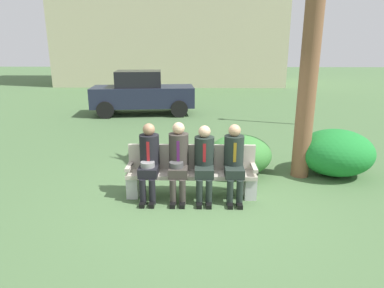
{
  "coord_description": "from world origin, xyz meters",
  "views": [
    {
      "loc": [
        -0.03,
        -5.3,
        2.57
      ],
      "look_at": [
        -0.18,
        0.66,
        0.85
      ],
      "focal_mm": 31.63,
      "sensor_mm": 36.0,
      "label": 1
    }
  ],
  "objects": [
    {
      "name": "shrub_mid_lawn",
      "position": [
        2.77,
        1.41,
        0.47
      ],
      "size": [
        1.52,
        1.39,
        0.95
      ],
      "primitive_type": "ellipsoid",
      "color": "#1E7D2F",
      "rests_on": "ground"
    },
    {
      "name": "seated_man_rightmost",
      "position": [
        0.56,
        0.19,
        0.73
      ],
      "size": [
        0.34,
        0.72,
        1.31
      ],
      "color": "#1E2823",
      "rests_on": "ground"
    },
    {
      "name": "street_lamp",
      "position": [
        3.43,
        6.1,
        2.27
      ],
      "size": [
        0.24,
        0.24,
        3.71
      ],
      "color": "black",
      "rests_on": "ground"
    },
    {
      "name": "ground_plane",
      "position": [
        0.0,
        0.0,
        0.0
      ],
      "size": [
        80.0,
        80.0,
        0.0
      ],
      "primitive_type": "plane",
      "color": "#48673E"
    },
    {
      "name": "seated_man_centerleft",
      "position": [
        -0.4,
        0.19,
        0.74
      ],
      "size": [
        0.34,
        0.72,
        1.34
      ],
      "color": "#38332D",
      "rests_on": "ground"
    },
    {
      "name": "shrub_near_bench",
      "position": [
        0.8,
        1.42,
        0.41
      ],
      "size": [
        1.31,
        1.2,
        0.82
      ],
      "primitive_type": "ellipsoid",
      "color": "#377734",
      "rests_on": "ground"
    },
    {
      "name": "seated_man_centerright",
      "position": [
        0.05,
        0.19,
        0.72
      ],
      "size": [
        0.34,
        0.72,
        1.29
      ],
      "color": "#1E2823",
      "rests_on": "ground"
    },
    {
      "name": "building_backdrop",
      "position": [
        -2.12,
        20.02,
        5.6
      ],
      "size": [
        15.85,
        7.1,
        11.16
      ],
      "color": "beige",
      "rests_on": "ground"
    },
    {
      "name": "park_bench",
      "position": [
        -0.18,
        0.32,
        0.43
      ],
      "size": [
        2.26,
        0.44,
        0.9
      ],
      "color": "#B7AD9E",
      "rests_on": "ground"
    },
    {
      "name": "seated_man_leftmost",
      "position": [
        -0.9,
        0.19,
        0.73
      ],
      "size": [
        0.34,
        0.72,
        1.32
      ],
      "color": "black",
      "rests_on": "ground"
    },
    {
      "name": "parked_car_near",
      "position": [
        -2.29,
        7.84,
        0.84
      ],
      "size": [
        4.05,
        2.06,
        1.68
      ],
      "color": "#1E2338",
      "rests_on": "ground"
    }
  ]
}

